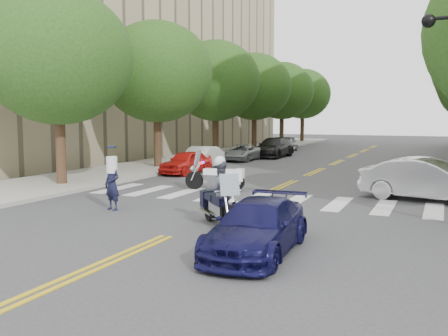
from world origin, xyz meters
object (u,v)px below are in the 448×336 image
Objects in this scene: motorcycle_parked at (220,177)px; officer_standing at (112,184)px; convertible at (428,180)px; sedan_blue at (257,227)px; motorcycle_police at (219,195)px.

officer_standing is at bearing 155.55° from motorcycle_parked.
convertible is 1.15× the size of sedan_blue.
motorcycle_parked is 0.54× the size of convertible.
motorcycle_parked is at bearing 88.67° from officer_standing.
motorcycle_police is 6.67m from motorcycle_parked.
officer_standing is at bearing 151.85° from sedan_blue.
motorcycle_parked is 1.48× the size of officer_standing.
motorcycle_parked reaches higher than sedan_blue.
motorcycle_parked is 0.62× the size of sedan_blue.
motorcycle_police is at bearing 155.62° from convertible.
motorcycle_police is 0.42× the size of convertible.
convertible is 9.58m from sedan_blue.
motorcycle_parked reaches higher than convertible.
motorcycle_parked is at bearing -109.86° from motorcycle_police.
motorcycle_police is at bearing -165.19° from motorcycle_parked.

